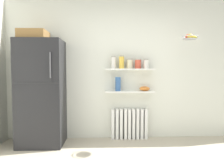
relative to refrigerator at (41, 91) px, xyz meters
The scene contains 13 objects.
back_wall 1.56m from the refrigerator, 13.76° to the left, with size 7.04×0.10×2.60m, color silver.
refrigerator is the anchor object (origin of this frame).
radiator 1.69m from the refrigerator, ahead, with size 0.67×0.12×0.56m.
wall_shelf_lower 1.56m from the refrigerator, ahead, with size 0.89×0.22×0.03m, color white.
wall_shelf_upper 1.60m from the refrigerator, ahead, with size 0.89×0.22×0.03m, color white.
storage_jar_0 1.36m from the refrigerator, ahead, with size 0.09×0.09×0.23m.
storage_jar_1 1.50m from the refrigerator, ahead, with size 0.09×0.09×0.24m.
storage_jar_2 1.63m from the refrigerator, ahead, with size 0.11×0.11×0.18m.
storage_jar_3 1.77m from the refrigerator, ahead, with size 0.11×0.11×0.18m.
storage_jar_4 1.92m from the refrigerator, ahead, with size 0.09×0.09×0.17m.
vase 1.35m from the refrigerator, ahead, with size 0.10×0.10×0.26m, color #38609E.
shelf_bowl 1.84m from the refrigerator, ahead, with size 0.19×0.19×0.09m, color orange.
hanging_fruit_basket 2.68m from the refrigerator, ahead, with size 0.28×0.28×0.09m.
Camera 1 is at (-0.41, -1.93, 1.27)m, focal length 33.53 mm.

